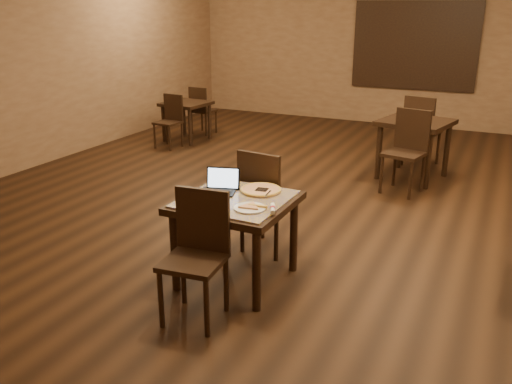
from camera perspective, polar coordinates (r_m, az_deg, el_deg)
The scene contains 20 objects.
ground at distance 6.81m, azimuth 3.77°, elevation -0.64°, with size 10.00×10.00×0.00m, color black.
wall_back at distance 11.24m, azimuth 13.76°, elevation 14.57°, with size 8.00×0.02×3.00m, color #8D6848.
wall_left at distance 8.73m, azimuth -21.81°, elevation 12.59°, with size 0.02×10.00×3.00m, color #8D6848.
mural at distance 11.10m, azimuth 16.34°, elevation 14.57°, with size 2.34×0.05×1.64m.
tiled_table at distance 4.58m, azimuth -2.13°, elevation -1.86°, with size 0.93×0.93×0.76m.
chair_main_near at distance 4.13m, azimuth -6.15°, elevation -5.82°, with size 0.48×0.48×1.00m.
chair_main_far at distance 5.13m, azimuth 0.91°, elevation -0.45°, with size 0.49×0.49×1.03m.
laptop at distance 4.70m, azimuth -3.78°, elevation 0.67°, with size 0.34×0.31×0.20m.
plate at distance 4.30m, azimuth -0.65°, elevation -1.71°, with size 0.26×0.26×0.01m, color white.
pizza_slice at distance 4.29m, azimuth -0.65°, elevation -1.52°, with size 0.19×0.19×0.02m, color beige, non-canonical shape.
pizza_pan at distance 4.70m, azimuth 0.50°, elevation 0.08°, with size 0.34×0.34×0.01m, color silver.
pizza_whole at distance 4.69m, azimuth 0.50°, elevation 0.25°, with size 0.36×0.36×0.03m.
spatula at distance 4.67m, azimuth 0.62°, elevation 0.24°, with size 0.10×0.25×0.01m, color silver.
napkin_roll at distance 4.26m, azimuth 1.77°, elevation -1.76°, with size 0.11×0.18×0.04m.
other_table_a at distance 7.74m, azimuth 16.40°, elevation 6.27°, with size 1.04×1.04×0.81m.
other_table_a_chair_near at distance 7.17m, azimuth 15.66°, elevation 4.66°, with size 0.54×0.54×1.05m.
other_table_a_chair_far at distance 8.36m, azimuth 16.93°, elevation 6.56°, with size 0.54×0.54×1.05m.
other_table_b at distance 9.69m, azimuth -7.35°, elevation 8.69°, with size 0.78×0.78×0.68m.
other_table_b_chair_near at distance 9.28m, azimuth -9.00°, elevation 7.72°, with size 0.41×0.41×0.88m.
other_table_b_chair_far at distance 10.13m, azimuth -5.81°, elevation 8.82°, with size 0.41×0.41×0.88m.
Camera 1 is at (2.33, -5.96, 2.31)m, focal length 38.00 mm.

